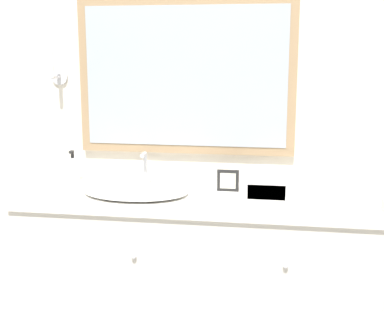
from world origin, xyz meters
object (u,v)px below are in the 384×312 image
Objects in this scene: soap_bottle at (73,169)px; picture_frame at (228,181)px; sink_basin at (136,191)px; appliance_box at (267,189)px.

soap_bottle reaches higher than picture_frame.
sink_basin is 0.46m from soap_bottle.
sink_basin reaches higher than picture_frame.
soap_bottle is 1.07m from appliance_box.
appliance_box is at bearing 1.20° from sink_basin.
soap_bottle is at bearing 170.21° from appliance_box.
soap_bottle is at bearing 154.36° from sink_basin.
soap_bottle reaches higher than appliance_box.
picture_frame is (-0.20, 0.12, 0.00)m from appliance_box.
soap_bottle is (-0.41, 0.20, 0.05)m from sink_basin.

